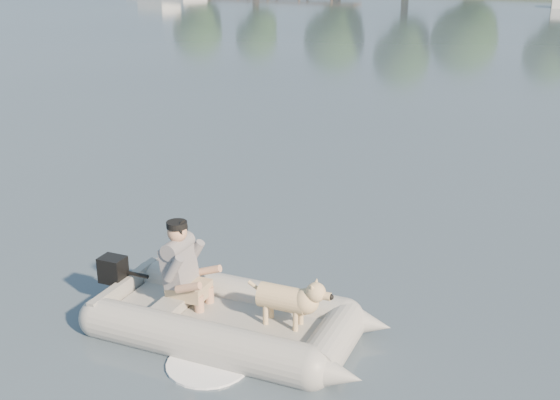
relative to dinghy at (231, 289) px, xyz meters
The scene contains 5 objects.
water 1.02m from the dinghy, 155.63° to the right, with size 160.00×160.00×0.00m, color slate.
dinghy is the anchor object (origin of this frame).
man 0.64m from the dinghy, behind, with size 0.64×0.55×0.95m, color slate, non-canonical shape.
dog 0.58m from the dinghy, ahead, with size 0.82×0.29×0.55m, color tan, non-canonical shape.
outboard_motor 1.49m from the dinghy, behind, with size 0.37×0.26×0.69m, color black, non-canonical shape.
Camera 1 is at (4.13, -5.21, 3.86)m, focal length 45.00 mm.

